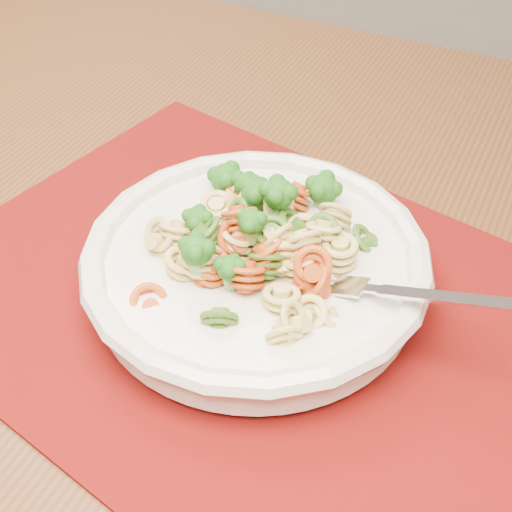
# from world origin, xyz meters

# --- Properties ---
(dining_table) EXTENTS (1.61, 1.21, 0.76)m
(dining_table) POSITION_xyz_m (0.11, 0.13, 0.67)
(dining_table) COLOR #543017
(dining_table) RESTS_ON ground
(placemat) EXTENTS (0.61, 0.55, 0.00)m
(placemat) POSITION_xyz_m (0.10, 0.09, 0.77)
(placemat) COLOR #630D04
(placemat) RESTS_ON dining_table
(pasta_bowl) EXTENTS (0.27, 0.27, 0.05)m
(pasta_bowl) POSITION_xyz_m (0.12, 0.10, 0.80)
(pasta_bowl) COLOR silver
(pasta_bowl) RESTS_ON placemat
(pasta_broccoli_heap) EXTENTS (0.23, 0.23, 0.06)m
(pasta_broccoli_heap) POSITION_xyz_m (0.12, 0.10, 0.81)
(pasta_broccoli_heap) COLOR tan
(pasta_broccoli_heap) RESTS_ON pasta_bowl
(fork) EXTENTS (0.18, 0.08, 0.08)m
(fork) POSITION_xyz_m (0.19, 0.08, 0.81)
(fork) COLOR silver
(fork) RESTS_ON pasta_bowl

